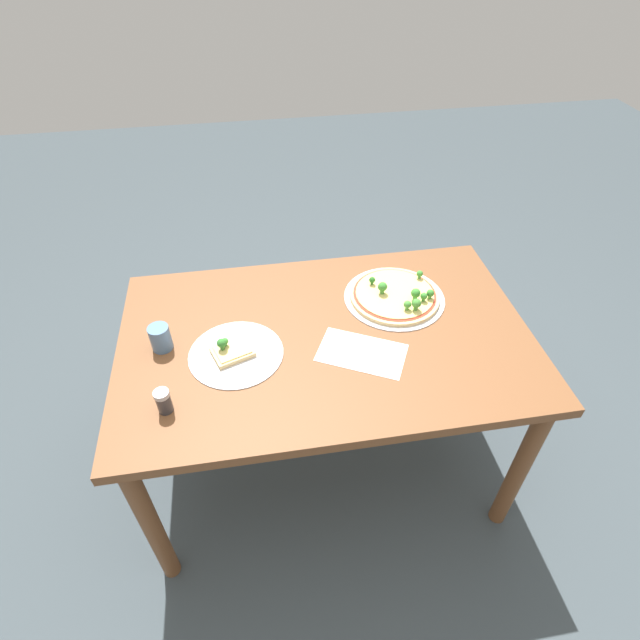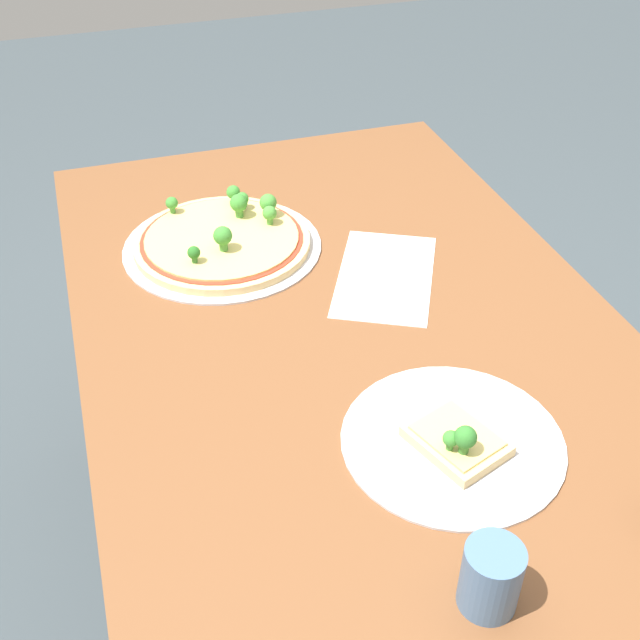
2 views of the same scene
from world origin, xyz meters
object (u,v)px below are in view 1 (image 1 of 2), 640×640
dining_table (326,353)px  pizza_tray_whole (395,295)px  drinking_cup (160,338)px  pizza_tray_slice (234,352)px  condiment_shaker (164,401)px

dining_table → pizza_tray_whole: bearing=27.5°
drinking_cup → pizza_tray_slice: bearing=-16.7°
drinking_cup → condiment_shaker: 0.26m
dining_table → drinking_cup: drinking_cup is taller
dining_table → condiment_shaker: size_ratio=17.41×
pizza_tray_slice → dining_table: bearing=8.1°
pizza_tray_slice → condiment_shaker: size_ratio=3.86×
dining_table → condiment_shaker: condiment_shaker is taller
pizza_tray_whole → condiment_shaker: size_ratio=4.63×
dining_table → drinking_cup: size_ratio=15.66×
pizza_tray_slice → drinking_cup: bearing=163.3°
pizza_tray_slice → pizza_tray_whole: bearing=17.9°
dining_table → condiment_shaker: 0.57m
drinking_cup → condiment_shaker: size_ratio=1.11×
dining_table → pizza_tray_whole: 0.33m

